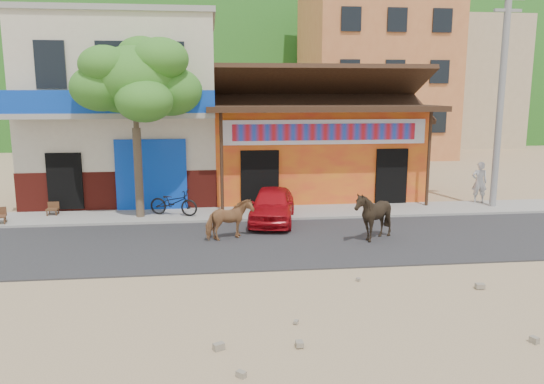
{
  "coord_description": "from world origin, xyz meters",
  "views": [
    {
      "loc": [
        -2.2,
        -12.17,
        4.29
      ],
      "look_at": [
        -0.41,
        3.0,
        1.4
      ],
      "focal_mm": 35.0,
      "sensor_mm": 36.0,
      "label": 1
    }
  ],
  "objects_px": {
    "cafe_chair_left": "(52,203)",
    "red_car": "(272,205)",
    "utility_pole": "(501,97)",
    "cow_dark": "(373,216)",
    "cow_tan": "(229,220)",
    "tree": "(136,128)",
    "scooter": "(174,202)",
    "pedestrian": "(479,182)"
  },
  "relations": [
    {
      "from": "tree",
      "to": "red_car",
      "type": "xyz_separation_m",
      "value": [
        4.41,
        -1.0,
        -2.5
      ]
    },
    {
      "from": "cow_dark",
      "to": "scooter",
      "type": "distance_m",
      "value": 6.91
    },
    {
      "from": "scooter",
      "to": "cafe_chair_left",
      "type": "height_order",
      "value": "scooter"
    },
    {
      "from": "cow_tan",
      "to": "scooter",
      "type": "distance_m",
      "value": 3.47
    },
    {
      "from": "pedestrian",
      "to": "red_car",
      "type": "bearing_deg",
      "value": 25.45
    },
    {
      "from": "cow_dark",
      "to": "scooter",
      "type": "height_order",
      "value": "cow_dark"
    },
    {
      "from": "cafe_chair_left",
      "to": "cow_tan",
      "type": "bearing_deg",
      "value": -31.09
    },
    {
      "from": "tree",
      "to": "cow_dark",
      "type": "bearing_deg",
      "value": -26.51
    },
    {
      "from": "cow_dark",
      "to": "red_car",
      "type": "xyz_separation_m",
      "value": [
        -2.64,
        2.51,
        -0.15
      ]
    },
    {
      "from": "utility_pole",
      "to": "cafe_chair_left",
      "type": "height_order",
      "value": "utility_pole"
    },
    {
      "from": "tree",
      "to": "cow_tan",
      "type": "height_order",
      "value": "tree"
    },
    {
      "from": "utility_pole",
      "to": "scooter",
      "type": "distance_m",
      "value": 12.2
    },
    {
      "from": "red_car",
      "to": "cafe_chair_left",
      "type": "distance_m",
      "value": 7.61
    },
    {
      "from": "tree",
      "to": "cow_tan",
      "type": "relative_size",
      "value": 4.33
    },
    {
      "from": "utility_pole",
      "to": "pedestrian",
      "type": "relative_size",
      "value": 5.09
    },
    {
      "from": "tree",
      "to": "utility_pole",
      "type": "xyz_separation_m",
      "value": [
        12.8,
        0.2,
        1.0
      ]
    },
    {
      "from": "cow_dark",
      "to": "pedestrian",
      "type": "distance_m",
      "value": 7.1
    },
    {
      "from": "pedestrian",
      "to": "cafe_chair_left",
      "type": "xyz_separation_m",
      "value": [
        -15.63,
        -0.31,
        -0.38
      ]
    },
    {
      "from": "cow_dark",
      "to": "red_car",
      "type": "relative_size",
      "value": 0.43
    },
    {
      "from": "red_car",
      "to": "utility_pole",
      "type": "bearing_deg",
      "value": 19.35
    },
    {
      "from": "tree",
      "to": "cafe_chair_left",
      "type": "relative_size",
      "value": 7.46
    },
    {
      "from": "utility_pole",
      "to": "pedestrian",
      "type": "height_order",
      "value": "utility_pole"
    },
    {
      "from": "tree",
      "to": "scooter",
      "type": "xyz_separation_m",
      "value": [
        1.12,
        0.05,
        -2.55
      ]
    },
    {
      "from": "cow_tan",
      "to": "cafe_chair_left",
      "type": "relative_size",
      "value": 1.72
    },
    {
      "from": "cow_dark",
      "to": "cow_tan",
      "type": "bearing_deg",
      "value": -93.73
    },
    {
      "from": "red_car",
      "to": "scooter",
      "type": "relative_size",
      "value": 1.98
    },
    {
      "from": "red_car",
      "to": "scooter",
      "type": "bearing_deg",
      "value": 173.51
    },
    {
      "from": "utility_pole",
      "to": "scooter",
      "type": "height_order",
      "value": "utility_pole"
    },
    {
      "from": "cow_dark",
      "to": "pedestrian",
      "type": "height_order",
      "value": "pedestrian"
    },
    {
      "from": "tree",
      "to": "utility_pole",
      "type": "distance_m",
      "value": 12.84
    },
    {
      "from": "tree",
      "to": "scooter",
      "type": "distance_m",
      "value": 2.78
    },
    {
      "from": "utility_pole",
      "to": "cow_tan",
      "type": "distance_m",
      "value": 10.94
    },
    {
      "from": "red_car",
      "to": "scooter",
      "type": "xyz_separation_m",
      "value": [
        -3.28,
        1.05,
        -0.05
      ]
    },
    {
      "from": "scooter",
      "to": "pedestrian",
      "type": "xyz_separation_m",
      "value": [
        11.48,
        0.85,
        0.33
      ]
    },
    {
      "from": "cow_tan",
      "to": "cow_dark",
      "type": "bearing_deg",
      "value": -123.83
    },
    {
      "from": "utility_pole",
      "to": "scooter",
      "type": "bearing_deg",
      "value": -179.25
    },
    {
      "from": "red_car",
      "to": "cafe_chair_left",
      "type": "relative_size",
      "value": 4.25
    },
    {
      "from": "cow_tan",
      "to": "scooter",
      "type": "relative_size",
      "value": 0.8
    },
    {
      "from": "tree",
      "to": "cafe_chair_left",
      "type": "height_order",
      "value": "tree"
    },
    {
      "from": "cafe_chair_left",
      "to": "red_car",
      "type": "bearing_deg",
      "value": -12.56
    },
    {
      "from": "tree",
      "to": "red_car",
      "type": "distance_m",
      "value": 5.16
    },
    {
      "from": "cow_dark",
      "to": "pedestrian",
      "type": "bearing_deg",
      "value": 132.83
    }
  ]
}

